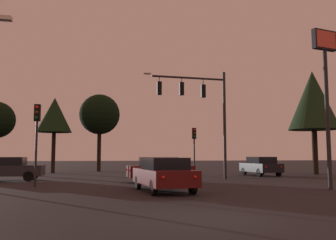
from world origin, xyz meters
name	(u,v)px	position (x,y,z in m)	size (l,w,h in m)	color
ground_plane	(126,173)	(0.00, 24.50, 0.00)	(168.00, 168.00, 0.00)	black
traffic_signal_mast_arm	(201,103)	(4.27, 14.96, 5.25)	(5.90, 0.54, 7.52)	#232326
traffic_light_corner_left	(37,128)	(-5.90, 11.02, 3.05)	(0.33, 0.37, 4.31)	#232326
traffic_light_corner_right	(194,141)	(5.14, 19.73, 2.77)	(0.31, 0.35, 3.88)	#232326
car_nearside_lane	(164,174)	(0.15, 7.23, 0.80)	(2.29, 4.71, 1.52)	#4C0F0F
car_crossing_left	(7,168)	(-8.38, 16.12, 0.80)	(4.54, 1.98, 1.52)	#232328
car_crossing_right	(160,169)	(1.02, 12.93, 0.79)	(4.04, 1.93, 1.52)	#4C0F0F
car_far_lane	(261,166)	(10.27, 18.31, 0.79)	(2.05, 4.08, 1.52)	black
store_sign_illuminated	(326,73)	(8.14, 6.60, 5.66)	(1.42, 0.54, 7.81)	#232326
tree_left_far	(100,115)	(-2.35, 29.44, 5.88)	(4.20, 4.20, 8.02)	black
tree_center_horizon	(54,115)	(-6.58, 26.36, 5.37)	(3.25, 3.25, 7.06)	black
tree_right_cluster	(313,101)	(15.76, 19.15, 6.40)	(4.34, 4.34, 9.02)	black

